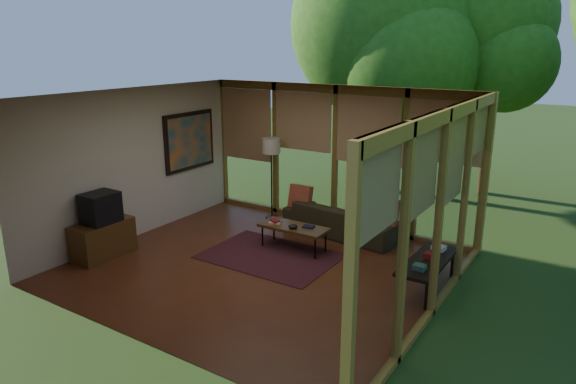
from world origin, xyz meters
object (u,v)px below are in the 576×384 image
Objects in this scene: sofa at (336,219)px; side_console at (424,262)px; television at (100,208)px; media_cabinet at (103,239)px; coffee_table at (294,228)px; floor_lamp at (271,150)px.

side_console is (2.09, -1.31, 0.12)m from sofa.
sofa is 4.14m from television.
side_console is at bearing 19.55° from media_cabinet.
coffee_table is (2.50, 1.96, -0.46)m from television.
sofa is 1.97× the size of media_cabinet.
sofa is at bearing 47.72° from television.
floor_lamp is 3.99m from side_console.
media_cabinet reaches higher than sofa.
coffee_table is at bearing 37.83° from media_cabinet.
coffee_table is at bearing 38.05° from television.
coffee_table is (1.25, -1.17, -1.01)m from floor_lamp.
television is at bearing -160.38° from side_console.
coffee_table is at bearing 83.11° from sofa.
coffee_table is 2.36m from side_console.
floor_lamp reaches higher than coffee_table.
television is at bearing 54.41° from sofa.
media_cabinet is at bearing -160.45° from side_console.
media_cabinet is at bearing -112.05° from floor_lamp.
floor_lamp is 1.38× the size of coffee_table.
media_cabinet is 3.19m from coffee_table.
floor_lamp is (-1.51, 0.09, 1.12)m from sofa.
sofa is 3.57× the size of television.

